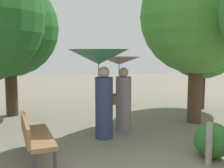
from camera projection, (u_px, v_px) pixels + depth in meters
person_left at (100, 71)px, 6.27m from camera, size 1.40×1.40×2.09m
person_right at (121, 82)px, 6.98m from camera, size 1.07×1.07×1.90m
park_bench at (34, 135)px, 5.06m from camera, size 0.70×1.55×0.83m
tree_near_left at (8, 20)px, 8.39m from camera, size 3.04×3.04×4.71m
tree_near_right at (198, 7)px, 7.52m from camera, size 3.18×3.18×5.06m
tree_far_back at (202, 34)px, 9.44m from camera, size 2.67×2.67×4.12m
bush_path_left at (212, 140)px, 5.25m from camera, size 0.69×0.69×0.69m
path_marker_post at (209, 144)px, 4.88m from camera, size 0.12×0.12×0.79m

